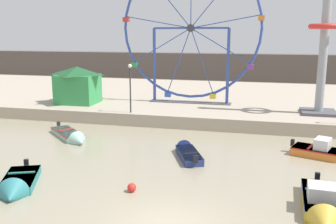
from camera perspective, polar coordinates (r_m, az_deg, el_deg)
name	(u,v)px	position (r m, az deg, el deg)	size (l,w,h in m)	color
ground_plane	(166,224)	(16.00, -0.23, -16.61)	(240.00, 240.00, 0.00)	gray
quay_promenade	(229,100)	(41.60, 9.13, 1.81)	(110.00, 23.89, 1.05)	tan
distant_town_skyline	(241,67)	(63.66, 11.04, 6.68)	(140.00, 3.00, 4.40)	#564C47
motorboat_orange_hull	(327,152)	(25.62, 22.87, -5.61)	(3.88, 2.70, 1.70)	orange
motorboat_seafoam	(72,137)	(28.53, -14.30, -3.62)	(4.62, 4.39, 1.26)	#93BCAD
motorboat_teal_painted	(17,186)	(20.36, -21.89, -10.37)	(3.06, 4.35, 1.50)	teal
motorboat_mustard_yellow	(322,207)	(17.88, 22.24, -13.09)	(1.72, 5.12, 1.63)	gold
motorboat_navy_blue	(187,151)	(24.20, 2.85, -5.98)	(2.63, 4.21, 1.07)	navy
ferris_wheel_blue_frame	(191,30)	(36.04, 3.45, 12.21)	(13.29, 1.20, 13.65)	#334CA8
drop_tower_steel_tower	(324,38)	(33.36, 22.56, 10.24)	(2.80, 2.80, 14.07)	#999EA3
carnival_booth_green_kiosk	(78,84)	(37.07, -13.49, 4.10)	(4.08, 3.48, 3.51)	#33934C
promenade_lamp_far	(130,81)	(31.73, -5.74, 4.65)	(0.32, 0.32, 4.10)	#2D2D33
mooring_buoy_orange	(132,188)	(18.90, -5.49, -11.29)	(0.44, 0.44, 0.44)	red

